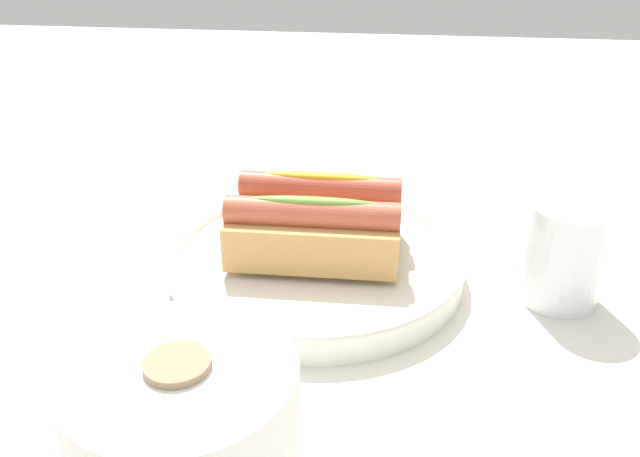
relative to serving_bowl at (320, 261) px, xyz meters
name	(u,v)px	position (x,y,z in m)	size (l,w,h in m)	color
ground_plane	(318,271)	(0.00, -0.01, -0.02)	(2.40, 2.40, 0.00)	silver
serving_bowl	(320,261)	(0.00, 0.00, 0.00)	(0.27, 0.27, 0.03)	silver
hotdog_front	(323,208)	(0.00, -0.03, 0.04)	(0.15, 0.05, 0.06)	tan
hotdog_back	(316,235)	(0.00, 0.03, 0.04)	(0.15, 0.05, 0.06)	tan
water_glass	(563,259)	(-0.21, 0.01, 0.02)	(0.07, 0.07, 0.09)	white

